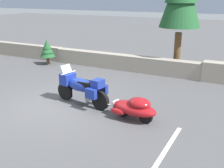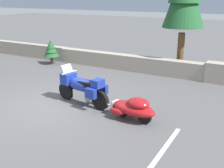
% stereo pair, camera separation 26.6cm
% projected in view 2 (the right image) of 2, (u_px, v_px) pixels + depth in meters
% --- Properties ---
extents(ground_plane, '(80.00, 80.00, 0.00)m').
position_uv_depth(ground_plane, '(56.00, 105.00, 9.79)').
color(ground_plane, '#4C4C4F').
extents(stone_guard_wall, '(24.00, 0.60, 0.90)m').
position_uv_depth(stone_guard_wall, '(144.00, 64.00, 13.81)').
color(stone_guard_wall, gray).
rests_on(stone_guard_wall, ground).
extents(touring_motorcycle, '(2.30, 0.95, 1.33)m').
position_uv_depth(touring_motorcycle, '(82.00, 87.00, 9.68)').
color(touring_motorcycle, black).
rests_on(touring_motorcycle, ground).
extents(car_shaped_trailer, '(2.23, 0.94, 0.76)m').
position_uv_depth(car_shaped_trailer, '(134.00, 108.00, 8.46)').
color(car_shaped_trailer, black).
rests_on(car_shaped_trailer, ground).
extents(pine_sapling_near, '(0.85, 0.85, 1.38)m').
position_uv_depth(pine_sapling_near, '(51.00, 49.00, 15.34)').
color(pine_sapling_near, brown).
rests_on(pine_sapling_near, ground).
extents(parking_stripe_marker, '(0.12, 3.60, 0.01)m').
position_uv_depth(parking_stripe_marker, '(156.00, 159.00, 6.52)').
color(parking_stripe_marker, silver).
rests_on(parking_stripe_marker, ground).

